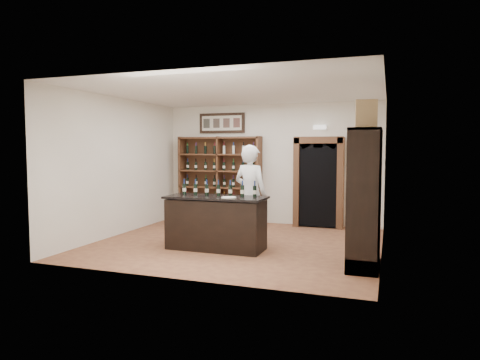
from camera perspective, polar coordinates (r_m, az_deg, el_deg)
name	(u,v)px	position (r m, az deg, el deg)	size (l,w,h in m)	color
floor	(237,243)	(8.64, -0.42, -8.42)	(5.50, 5.50, 0.00)	#98623C
ceiling	(237,92)	(8.51, -0.44, 11.71)	(5.50, 5.50, 0.00)	white
wall_back	(270,164)	(10.83, 4.05, 2.14)	(5.50, 0.04, 3.00)	white
wall_left	(119,166)	(9.72, -15.88, 1.75)	(0.04, 5.00, 3.00)	white
wall_right	(383,171)	(7.95, 18.58, 1.18)	(0.04, 5.00, 3.00)	white
wine_shelf	(220,179)	(11.10, -2.67, 0.13)	(2.20, 0.38, 2.20)	#562F1D
framed_picture	(222,123)	(11.22, -2.43, 7.58)	(1.25, 0.04, 0.52)	black
arched_doorway	(319,180)	(10.42, 10.44, 0.00)	(1.17, 0.35, 2.17)	black
emergency_light	(320,127)	(10.49, 10.61, 6.93)	(0.30, 0.10, 0.10)	white
tasting_counter	(216,223)	(8.07, -3.22, -5.76)	(1.88, 0.78, 1.00)	black
counter_bottle_0	(184,189)	(8.40, -7.44, -1.17)	(0.07, 0.07, 0.30)	black
counter_bottle_1	(195,189)	(8.29, -5.96, -1.22)	(0.07, 0.07, 0.30)	black
counter_bottle_2	(207,190)	(8.19, -4.45, -1.28)	(0.07, 0.07, 0.30)	black
counter_bottle_3	(218,190)	(8.10, -2.89, -1.33)	(0.07, 0.07, 0.30)	black
counter_bottle_4	(230,190)	(8.01, -1.30, -1.39)	(0.07, 0.07, 0.30)	black
counter_bottle_5	(242,191)	(7.93, 0.32, -1.45)	(0.07, 0.07, 0.30)	black
counter_bottle_6	(255,191)	(7.86, 1.98, -1.50)	(0.07, 0.07, 0.30)	black
side_cabinet	(367,220)	(7.13, 16.53, -5.12)	(0.48, 1.20, 2.20)	black
shopkeeper	(251,195)	(8.39, 1.43, -2.01)	(0.72, 0.47, 1.96)	white
plate	(229,198)	(7.68, -1.51, -2.36)	(0.27, 0.27, 0.02)	beige
wine_crate	(366,115)	(7.38, 16.49, 8.34)	(0.34, 0.14, 0.49)	#A48656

